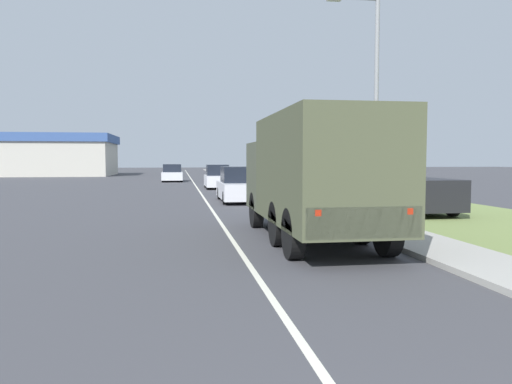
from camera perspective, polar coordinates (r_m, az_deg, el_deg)
ground_plane at (r=41.02m, az=-6.95°, el=0.78°), size 180.00×180.00×0.00m
lane_centre_stripe at (r=41.02m, az=-6.95°, el=0.78°), size 0.12×120.00×0.00m
sidewalk_right at (r=41.41m, az=-0.72°, el=0.92°), size 1.80×120.00×0.12m
grass_strip_right at (r=42.26m, az=5.20°, el=0.89°), size 7.00×120.00×0.02m
military_truck at (r=12.84m, az=6.60°, el=2.15°), size 2.39×7.53×3.18m
car_nearest_ahead at (r=24.88m, az=-1.91°, el=0.69°), size 1.94×4.78×1.74m
car_second_ahead at (r=36.18m, az=-4.44°, el=1.61°), size 1.74×4.09×1.72m
car_third_ahead at (r=48.09m, az=-9.55°, el=2.07°), size 1.91×4.35×1.64m
pickup_truck at (r=20.91m, az=16.76°, el=0.33°), size 1.91×5.55×1.87m
lamp_post at (r=16.21m, az=12.90°, el=11.53°), size 1.69×0.24×7.06m
building_distant at (r=70.75m, az=-22.67°, el=3.93°), size 16.86×13.07×5.31m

